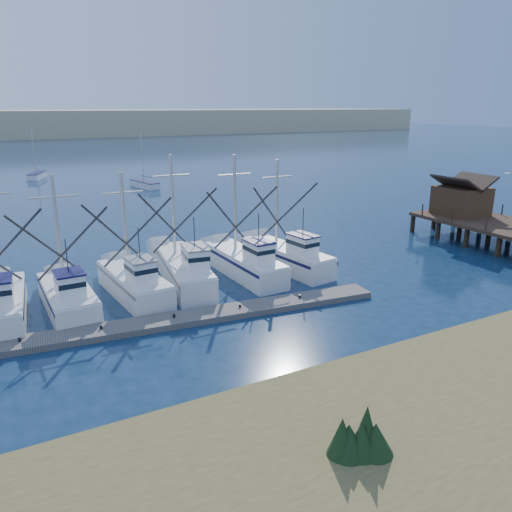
# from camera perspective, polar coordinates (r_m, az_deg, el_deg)

# --- Properties ---
(ground) EXTENTS (500.00, 500.00, 0.00)m
(ground) POSITION_cam_1_polar(r_m,az_deg,el_deg) (29.09, 12.07, -7.77)
(ground) COLOR #0D233A
(ground) RESTS_ON ground
(shore_bank) EXTENTS (40.00, 10.00, 1.60)m
(shore_bank) POSITION_cam_1_polar(r_m,az_deg,el_deg) (17.69, 12.93, -22.66)
(shore_bank) COLOR #4C422D
(shore_bank) RESTS_ON ground
(floating_dock) EXTENTS (27.45, 4.57, 0.37)m
(floating_dock) POSITION_cam_1_polar(r_m,az_deg,el_deg) (28.85, -11.28, -7.53)
(floating_dock) COLOR #67615C
(floating_dock) RESTS_ON ground
(timber_pier) EXTENTS (7.00, 20.00, 8.00)m
(timber_pier) POSITION_cam_1_polar(r_m,az_deg,el_deg) (49.12, 25.44, 4.22)
(timber_pier) COLOR black
(timber_pier) RESTS_ON ground
(dune_ridge) EXTENTS (360.00, 60.00, 10.00)m
(dune_ridge) POSITION_cam_1_polar(r_m,az_deg,el_deg) (230.75, -24.36, 13.69)
(dune_ridge) COLOR tan
(dune_ridge) RESTS_ON ground
(trawler_fleet) EXTENTS (27.09, 9.57, 8.75)m
(trawler_fleet) POSITION_cam_1_polar(r_m,az_deg,el_deg) (33.27, -12.77, -2.79)
(trawler_fleet) COLOR white
(trawler_fleet) RESTS_ON ground
(sailboat_near) EXTENTS (2.95, 6.67, 8.10)m
(sailboat_near) POSITION_cam_1_polar(r_m,az_deg,el_deg) (77.91, -12.61, 8.00)
(sailboat_near) COLOR white
(sailboat_near) RESTS_ON ground
(sailboat_far) EXTENTS (3.65, 6.29, 8.10)m
(sailboat_far) POSITION_cam_1_polar(r_m,az_deg,el_deg) (93.67, -23.73, 8.43)
(sailboat_far) COLOR white
(sailboat_far) RESTS_ON ground
(flying_gull) EXTENTS (0.98, 0.18, 0.18)m
(flying_gull) POSITION_cam_1_polar(r_m,az_deg,el_deg) (43.36, 26.62, 8.42)
(flying_gull) COLOR white
(flying_gull) RESTS_ON ground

